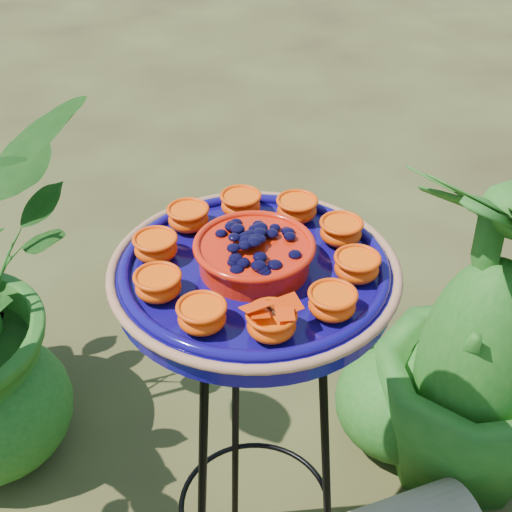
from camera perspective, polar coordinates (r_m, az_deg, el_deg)
The scene contains 3 objects.
tripod_stand at distance 1.34m, azimuth -0.11°, elevation -13.81°, with size 0.36×0.36×0.84m.
feeder_dish at distance 1.08m, azimuth -0.13°, elevation -1.00°, with size 0.51×0.51×0.10m.
shrub_back_right at distance 1.71m, azimuth 17.79°, elevation -6.22°, with size 0.48×0.48×0.86m, color #185115.
Camera 1 is at (0.03, -0.72, 1.53)m, focal length 50.00 mm.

